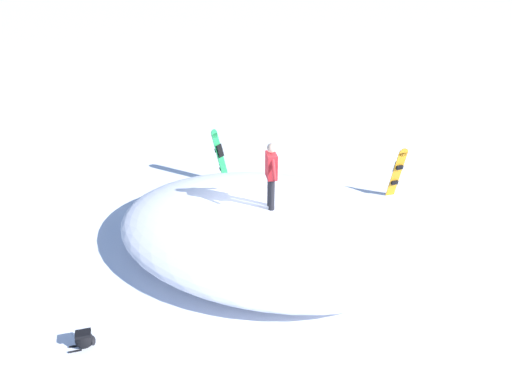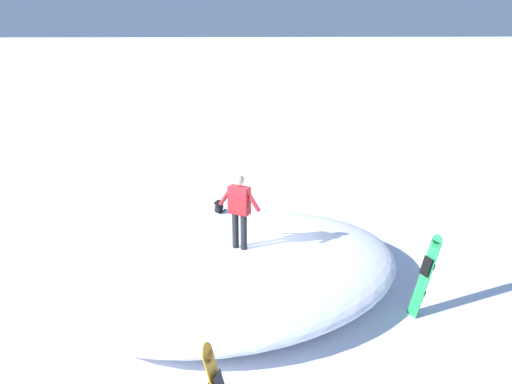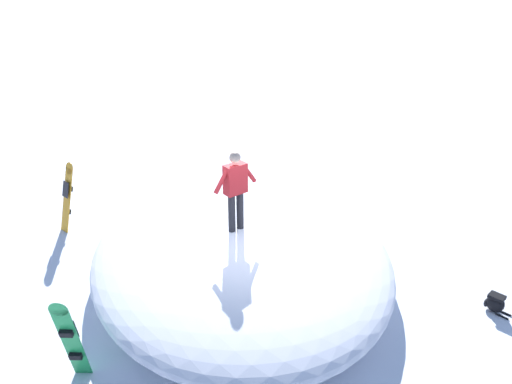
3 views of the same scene
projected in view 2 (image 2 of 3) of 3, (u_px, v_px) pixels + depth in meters
The scene contains 5 objects.
ground at pixel (262, 281), 12.25m from camera, with size 240.00×240.00×0.00m, color white.
snow_mound at pixel (237, 269), 11.71m from camera, with size 7.56×5.84×1.03m, color white.
snowboarder_standing at pixel (239, 207), 11.20m from camera, with size 0.56×0.91×1.62m.
snowboard_primary_upright at pixel (426, 274), 10.67m from camera, with size 0.42×0.55×1.69m.
backpack_near at pixel (219, 207), 16.35m from camera, with size 0.52×0.36×0.36m.
Camera 2 is at (-10.96, 0.52, 5.82)m, focal length 37.90 mm.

